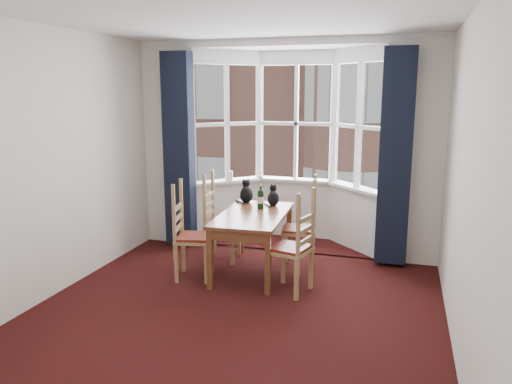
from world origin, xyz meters
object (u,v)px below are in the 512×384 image
at_px(dining_table, 253,221).
at_px(chair_right_near, 298,251).
at_px(cat_left, 246,193).
at_px(chair_left_near, 186,238).
at_px(cat_right, 273,197).
at_px(wine_bottle, 261,198).
at_px(chair_left_far, 216,224).
at_px(candle_tall, 231,176).
at_px(chair_right_far, 306,231).

height_order(dining_table, chair_right_near, chair_right_near).
bearing_deg(cat_left, chair_left_near, -114.32).
bearing_deg(cat_right, wine_bottle, -115.51).
bearing_deg(cat_left, dining_table, -64.78).
bearing_deg(chair_left_far, cat_left, 36.69).
distance_m(chair_right_near, wine_bottle, 1.05).
bearing_deg(candle_tall, chair_right_near, -51.86).
bearing_deg(cat_right, dining_table, -104.67).
xyz_separation_m(chair_right_near, cat_left, (-0.90, 1.04, 0.37)).
bearing_deg(cat_right, cat_left, 169.55).
bearing_deg(candle_tall, chair_right_far, -35.51).
relative_size(cat_left, cat_right, 1.15).
xyz_separation_m(dining_table, chair_right_near, (0.65, -0.50, -0.16)).
bearing_deg(chair_right_far, chair_right_near, -85.69).
relative_size(dining_table, chair_left_far, 1.55).
bearing_deg(chair_right_near, chair_right_far, 94.31).
bearing_deg(cat_left, chair_right_far, -15.81).
xyz_separation_m(chair_left_near, candle_tall, (-0.02, 1.64, 0.47)).
distance_m(dining_table, chair_right_far, 0.68).
distance_m(chair_left_near, cat_left, 1.11).
distance_m(chair_left_far, wine_bottle, 0.72).
xyz_separation_m(chair_left_near, cat_right, (0.81, 0.88, 0.35)).
bearing_deg(chair_left_far, wine_bottle, -3.76).
xyz_separation_m(chair_left_near, wine_bottle, (0.70, 0.66, 0.38)).
height_order(chair_right_far, candle_tall, candle_tall).
xyz_separation_m(chair_right_near, chair_right_far, (-0.06, 0.80, 0.00)).
height_order(dining_table, chair_left_far, chair_left_far).
xyz_separation_m(chair_right_near, candle_tall, (-1.36, 1.73, 0.47)).
relative_size(dining_table, wine_bottle, 4.78).
bearing_deg(chair_left_far, candle_tall, 97.39).
height_order(chair_left_near, chair_right_far, same).
bearing_deg(wine_bottle, chair_right_near, -50.20).
bearing_deg(chair_left_near, cat_left, 65.68).
bearing_deg(chair_right_far, cat_left, 164.19).
height_order(chair_left_far, chair_right_near, same).
bearing_deg(chair_right_far, chair_left_near, -150.71).
height_order(chair_left_near, cat_left, cat_left).
xyz_separation_m(chair_left_near, chair_right_far, (1.27, 0.71, 0.00)).
distance_m(cat_left, candle_tall, 0.83).
xyz_separation_m(chair_right_far, wine_bottle, (-0.57, -0.05, 0.38)).
bearing_deg(candle_tall, cat_left, -56.51).
distance_m(chair_right_far, cat_left, 0.95).
distance_m(dining_table, cat_right, 0.52).
relative_size(chair_left_far, wine_bottle, 3.08).
bearing_deg(chair_right_near, cat_right, 118.32).
bearing_deg(cat_right, chair_left_far, -165.95).
xyz_separation_m(cat_right, candle_tall, (-0.83, 0.76, 0.11)).
height_order(chair_left_near, chair_left_far, same).
bearing_deg(chair_right_far, chair_left_far, -179.53).
bearing_deg(chair_left_near, chair_right_far, 29.29).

